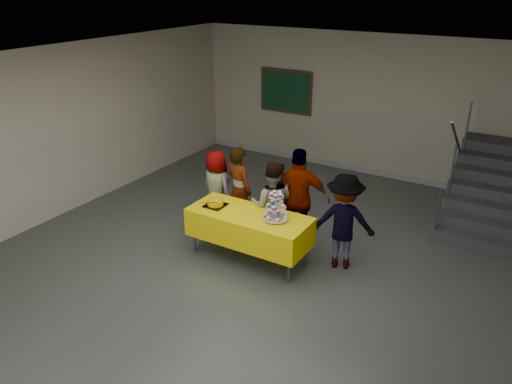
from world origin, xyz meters
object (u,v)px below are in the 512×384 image
at_px(bear_cake, 215,202).
at_px(schoolchild_c, 272,206).
at_px(staircase, 490,190).
at_px(schoolchild_b, 239,190).
at_px(schoolchild_e, 344,221).
at_px(bake_table, 249,226).
at_px(schoolchild_d, 299,199).
at_px(cupcake_stand, 276,209).
at_px(schoolchild_a, 217,188).
at_px(noticeboard, 286,91).

bearing_deg(bear_cake, schoolchild_c, 37.50).
bearing_deg(staircase, bear_cake, -134.21).
xyz_separation_m(schoolchild_b, schoolchild_e, (1.93, -0.17, -0.01)).
bearing_deg(bear_cake, bake_table, 3.38).
bearing_deg(schoolchild_d, schoolchild_b, -20.21).
relative_size(cupcake_stand, schoolchild_b, 0.30).
height_order(schoolchild_a, noticeboard, noticeboard).
relative_size(cupcake_stand, schoolchild_c, 0.31).
bearing_deg(noticeboard, schoolchild_a, -80.16).
relative_size(schoolchild_b, schoolchild_c, 1.04).
height_order(bear_cake, schoolchild_d, schoolchild_d).
distance_m(schoolchild_e, staircase, 3.44).
height_order(staircase, noticeboard, noticeboard).
bearing_deg(schoolchild_d, noticeboard, -81.54).
relative_size(schoolchild_d, staircase, 0.69).
bearing_deg(bake_table, schoolchild_b, 131.76).
distance_m(cupcake_stand, bear_cake, 1.04).
bearing_deg(schoolchild_c, cupcake_stand, 103.04).
xyz_separation_m(schoolchild_a, noticeboard, (-0.64, 3.70, 0.92)).
bearing_deg(schoolchild_c, staircase, -153.98).
bearing_deg(schoolchild_b, schoolchild_c, -176.57).
bearing_deg(schoolchild_c, schoolchild_e, 160.37).
distance_m(bake_table, noticeboard, 4.85).
distance_m(bake_table, schoolchild_e, 1.42).
bearing_deg(schoolchild_b, schoolchild_d, -158.74).
distance_m(schoolchild_a, schoolchild_e, 2.40).
distance_m(schoolchild_a, schoolchild_b, 0.47).
distance_m(schoolchild_c, staircase, 4.15).
height_order(bake_table, schoolchild_d, schoolchild_d).
xyz_separation_m(bake_table, schoolchild_e, (1.29, 0.55, 0.18)).
bearing_deg(schoolchild_b, noticeboard, -54.46).
relative_size(bake_table, cupcake_stand, 4.22).
xyz_separation_m(staircase, noticeboard, (-4.65, 0.84, 1.11)).
height_order(bake_table, schoolchild_a, schoolchild_a).
relative_size(cupcake_stand, schoolchild_d, 0.27).
bearing_deg(bear_cake, schoolchild_d, 37.29).
xyz_separation_m(bake_table, schoolchild_a, (-1.10, 0.71, 0.12)).
height_order(schoolchild_a, schoolchild_d, schoolchild_d).
relative_size(bear_cake, noticeboard, 0.28).
height_order(bake_table, cupcake_stand, cupcake_stand).
relative_size(cupcake_stand, bear_cake, 1.24).
xyz_separation_m(bake_table, bear_cake, (-0.59, -0.04, 0.27)).
relative_size(schoolchild_b, noticeboard, 1.16).
distance_m(schoolchild_b, schoolchild_d, 1.09).
relative_size(cupcake_stand, noticeboard, 0.34).
bearing_deg(schoolchild_b, cupcake_stand, 166.61).
distance_m(schoolchild_b, staircase, 4.56).
height_order(bake_table, schoolchild_c, schoolchild_c).
bearing_deg(bear_cake, cupcake_stand, 3.80).
xyz_separation_m(cupcake_stand, noticeboard, (-2.18, 4.37, 0.65)).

